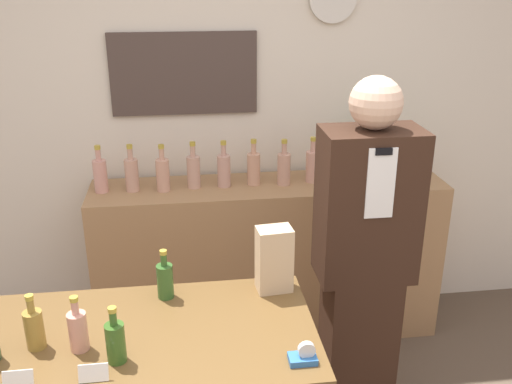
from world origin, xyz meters
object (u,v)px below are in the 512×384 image
potted_plant (379,150)px  paper_bag (274,259)px  shopkeeper (363,263)px  tape_dispenser (304,356)px

potted_plant → paper_bag: 1.33m
potted_plant → paper_bag: (-0.78, -1.07, -0.08)m
potted_plant → paper_bag: bearing=-126.0°
shopkeeper → potted_plant: shopkeeper is taller
shopkeeper → paper_bag: shopkeeper is taller
potted_plant → tape_dispenser: (-0.76, -1.52, -0.18)m
paper_bag → shopkeeper: bearing=32.6°
paper_bag → tape_dispenser: 0.47m
shopkeeper → tape_dispenser: (-0.44, -0.75, 0.10)m
tape_dispenser → potted_plant: bearing=63.6°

